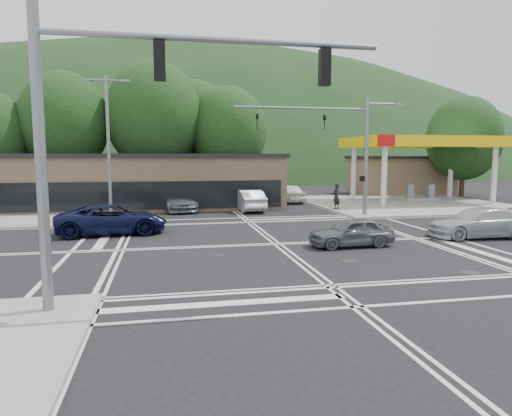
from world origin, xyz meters
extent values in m
plane|color=black|center=(0.00, 0.00, 0.00)|extent=(120.00, 120.00, 0.00)
cube|color=gray|center=(15.00, 15.00, 0.07)|extent=(16.00, 16.00, 0.15)
cube|color=gray|center=(-15.00, 15.00, 0.07)|extent=(16.00, 16.00, 0.15)
cylinder|color=silver|center=(12.00, 13.00, 2.50)|extent=(0.44, 0.44, 5.00)
cylinder|color=silver|center=(12.00, 19.00, 2.50)|extent=(0.44, 0.44, 5.00)
cylinder|color=silver|center=(22.00, 13.00, 2.50)|extent=(0.44, 0.44, 5.00)
cylinder|color=silver|center=(22.00, 19.00, 2.50)|extent=(0.44, 0.44, 5.00)
cube|color=silver|center=(17.00, 16.00, 5.30)|extent=(12.00, 8.00, 0.60)
cube|color=yellow|center=(17.00, 12.00, 5.30)|extent=(12.20, 0.25, 0.90)
cube|color=yellow|center=(17.00, 20.00, 5.30)|extent=(12.20, 0.25, 0.90)
cube|color=yellow|center=(11.00, 16.00, 5.30)|extent=(0.25, 8.20, 0.90)
cube|color=yellow|center=(23.00, 16.00, 5.30)|extent=(0.25, 8.20, 0.90)
cube|color=red|center=(11.50, 11.85, 5.30)|extent=(1.40, 0.12, 0.90)
cube|color=gray|center=(17.00, 16.00, 0.25)|extent=(3.00, 1.00, 0.30)
cube|color=slate|center=(16.00, 16.00, 0.95)|extent=(0.60, 0.50, 1.30)
cube|color=slate|center=(18.00, 16.00, 0.95)|extent=(0.60, 0.50, 1.30)
cube|color=#846B4F|center=(20.00, 25.00, 1.90)|extent=(10.00, 6.00, 3.80)
cube|color=brown|center=(-8.00, 17.00, 2.00)|extent=(24.00, 8.00, 4.00)
ellipsoid|color=#1C3718|center=(0.00, 90.00, 0.00)|extent=(252.00, 126.00, 140.00)
cylinder|color=#382619|center=(-14.00, 24.00, 2.42)|extent=(0.50, 0.50, 4.84)
ellipsoid|color=black|center=(-14.00, 24.00, 7.15)|extent=(8.00, 8.00, 9.20)
cylinder|color=#382619|center=(-6.00, 24.00, 2.64)|extent=(0.50, 0.50, 5.28)
ellipsoid|color=black|center=(-6.00, 24.00, 7.80)|extent=(9.00, 9.00, 10.35)
cylinder|color=#382619|center=(1.00, 24.00, 2.20)|extent=(0.50, 0.50, 4.40)
ellipsoid|color=black|center=(1.00, 24.00, 6.50)|extent=(7.60, 7.60, 8.74)
cylinder|color=#382619|center=(-2.00, 28.00, 2.42)|extent=(0.50, 0.50, 4.84)
ellipsoid|color=black|center=(-2.00, 28.00, 7.15)|extent=(8.40, 8.40, 9.66)
cylinder|color=#382619|center=(24.00, 20.00, 1.98)|extent=(0.50, 0.50, 3.96)
ellipsoid|color=black|center=(24.00, 20.00, 5.85)|extent=(7.20, 7.20, 8.28)
cylinder|color=slate|center=(-8.50, 9.00, 4.50)|extent=(0.20, 0.20, 9.00)
cylinder|color=slate|center=(-8.50, 9.00, 8.70)|extent=(2.20, 0.12, 0.12)
cube|color=slate|center=(-7.40, 9.00, 8.70)|extent=(0.60, 0.25, 0.15)
cylinder|color=slate|center=(8.20, 8.20, 4.00)|extent=(0.28, 0.28, 8.00)
cylinder|color=slate|center=(3.70, 8.20, 7.20)|extent=(9.00, 0.16, 0.16)
imported|color=black|center=(5.20, 8.20, 6.30)|extent=(0.16, 0.20, 1.00)
imported|color=black|center=(0.70, 8.20, 6.30)|extent=(0.16, 0.20, 1.00)
cylinder|color=slate|center=(9.40, 8.20, 7.60)|extent=(2.40, 0.12, 0.12)
cube|color=slate|center=(10.50, 8.20, 7.60)|extent=(0.70, 0.30, 0.15)
cube|color=black|center=(7.95, 8.20, 2.60)|extent=(0.25, 0.30, 0.35)
cylinder|color=slate|center=(-8.20, -8.20, 4.00)|extent=(0.28, 0.28, 8.00)
cylinder|color=slate|center=(-3.70, -8.20, 7.20)|extent=(9.00, 0.16, 0.16)
cube|color=black|center=(-5.20, -8.20, 6.60)|extent=(0.30, 0.25, 1.00)
cube|color=black|center=(-0.70, -8.20, 6.60)|extent=(0.30, 0.25, 1.00)
imported|color=black|center=(-7.94, 4.37, 0.79)|extent=(5.95, 3.23, 1.58)
imported|color=#5B5D5F|center=(3.21, -1.20, 0.67)|extent=(3.98, 1.78, 1.33)
imported|color=#ABAFB3|center=(10.49, -0.30, 0.75)|extent=(5.32, 2.43, 1.51)
imported|color=#AEB0B5|center=(1.00, 13.08, 0.80)|extent=(2.00, 4.96, 1.60)
imported|color=white|center=(5.50, 18.55, 0.82)|extent=(2.74, 5.10, 1.65)
imported|color=slate|center=(-4.26, 14.22, 0.80)|extent=(3.16, 5.83, 1.60)
imported|color=black|center=(7.50, 11.70, 1.11)|extent=(0.84, 0.78, 1.92)
camera|label=1|loc=(-5.13, -20.61, 4.17)|focal=32.00mm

